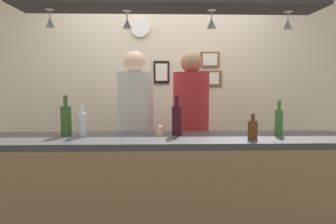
{
  "coord_description": "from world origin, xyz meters",
  "views": [
    {
      "loc": [
        -0.08,
        -2.6,
        1.43
      ],
      "look_at": [
        0.0,
        0.1,
        1.18
      ],
      "focal_mm": 33.37,
      "sensor_mm": 36.0,
      "label": 1
    }
  ],
  "objects": [
    {
      "name": "hanging_wineglass_center_left",
      "position": [
        0.31,
        -0.29,
        1.87
      ],
      "size": [
        0.07,
        0.07,
        0.13
      ],
      "color": "silver",
      "rests_on": "overhead_glass_rack"
    },
    {
      "name": "bottle_wine_dark_red",
      "position": [
        0.06,
        -0.26,
        1.16
      ],
      "size": [
        0.08,
        0.08,
        0.3
      ],
      "color": "#380F19",
      "rests_on": "bar_counter"
    },
    {
      "name": "back_wall",
      "position": [
        0.0,
        1.1,
        1.3
      ],
      "size": [
        4.4,
        0.06,
        2.6
      ],
      "primitive_type": "cube",
      "color": "beige",
      "rests_on": "ground_plane"
    },
    {
      "name": "hanging_wineglass_center",
      "position": [
        0.88,
        -0.26,
        1.87
      ],
      "size": [
        0.07,
        0.07,
        0.13
      ],
      "color": "silver",
      "rests_on": "overhead_glass_rack"
    },
    {
      "name": "picture_frame_upper_small",
      "position": [
        0.52,
        1.06,
        1.71
      ],
      "size": [
        0.22,
        0.02,
        0.18
      ],
      "color": "brown",
      "rests_on": "back_wall"
    },
    {
      "name": "bottle_beer_green_import",
      "position": [
        0.83,
        -0.28,
        1.14
      ],
      "size": [
        0.06,
        0.06,
        0.26
      ],
      "color": "#336B2D",
      "rests_on": "bar_counter"
    },
    {
      "name": "person_left_white_patterned_shirt",
      "position": [
        -0.3,
        0.33,
        1.05
      ],
      "size": [
        0.34,
        0.34,
        1.73
      ],
      "color": "#2D334C",
      "rests_on": "ground_plane"
    },
    {
      "name": "hanging_wineglass_left",
      "position": [
        -0.31,
        -0.25,
        1.87
      ],
      "size": [
        0.07,
        0.07,
        0.13
      ],
      "color": "silver",
      "rests_on": "overhead_glass_rack"
    },
    {
      "name": "overhead_glass_rack",
      "position": [
        0.0,
        -0.3,
        1.99
      ],
      "size": [
        2.2,
        0.36,
        0.04
      ],
      "primitive_type": "cube",
      "color": "black"
    },
    {
      "name": "person_right_red_shirt",
      "position": [
        0.23,
        0.33,
        1.04
      ],
      "size": [
        0.34,
        0.34,
        1.73
      ],
      "color": "#2D334C",
      "rests_on": "ground_plane"
    },
    {
      "name": "bottle_champagne_green",
      "position": [
        -0.78,
        -0.25,
        1.16
      ],
      "size": [
        0.08,
        0.08,
        0.3
      ],
      "color": "#2D5623",
      "rests_on": "bar_counter"
    },
    {
      "name": "cupcake",
      "position": [
        -0.07,
        -0.27,
        1.08
      ],
      "size": [
        0.06,
        0.06,
        0.08
      ],
      "color": "beige",
      "rests_on": "bar_counter"
    },
    {
      "name": "bottle_beer_brown_stubby",
      "position": [
        0.58,
        -0.45,
        1.11
      ],
      "size": [
        0.07,
        0.07,
        0.18
      ],
      "color": "#512D14",
      "rests_on": "bar_counter"
    },
    {
      "name": "wall_clock",
      "position": [
        -0.29,
        1.05,
        2.07
      ],
      "size": [
        0.22,
        0.03,
        0.22
      ],
      "primitive_type": "cylinder",
      "rotation": [
        1.57,
        0.0,
        0.0
      ],
      "color": "white",
      "rests_on": "back_wall"
    },
    {
      "name": "picture_frame_lower_pair",
      "position": [
        0.51,
        1.06,
        1.49
      ],
      "size": [
        0.3,
        0.02,
        0.18
      ],
      "color": "brown",
      "rests_on": "back_wall"
    },
    {
      "name": "hanging_wineglass_far_left",
      "position": [
        -0.87,
        -0.27,
        1.87
      ],
      "size": [
        0.07,
        0.07,
        0.13
      ],
      "color": "silver",
      "rests_on": "overhead_glass_rack"
    },
    {
      "name": "bar_counter",
      "position": [
        0.0,
        -0.51,
        0.7
      ],
      "size": [
        2.7,
        0.55,
        1.04
      ],
      "color": "#38383D",
      "rests_on": "ground_plane"
    },
    {
      "name": "picture_frame_crest",
      "position": [
        -0.05,
        1.06,
        1.56
      ],
      "size": [
        0.18,
        0.02,
        0.26
      ],
      "color": "black",
      "rests_on": "back_wall"
    },
    {
      "name": "bottle_soda_clear",
      "position": [
        -0.65,
        -0.29,
        1.13
      ],
      "size": [
        0.06,
        0.06,
        0.23
      ],
      "color": "silver",
      "rests_on": "bar_counter"
    }
  ]
}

